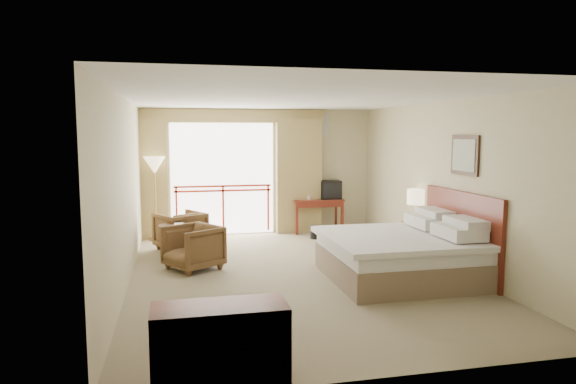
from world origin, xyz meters
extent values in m
plane|color=#7E7459|center=(0.00, 0.00, 0.00)|extent=(7.00, 7.00, 0.00)
plane|color=white|center=(0.00, 0.00, 2.70)|extent=(7.00, 7.00, 0.00)
plane|color=#C6BB8F|center=(0.00, 3.50, 1.35)|extent=(5.00, 0.00, 5.00)
plane|color=#C6BB8F|center=(0.00, -3.50, 1.35)|extent=(5.00, 0.00, 5.00)
plane|color=#C6BB8F|center=(-2.50, 0.00, 1.35)|extent=(0.00, 7.00, 7.00)
plane|color=#C6BB8F|center=(2.50, 0.00, 1.35)|extent=(0.00, 7.00, 7.00)
plane|color=white|center=(-0.80, 3.48, 1.20)|extent=(2.40, 0.00, 2.40)
cube|color=#AA240E|center=(-0.80, 3.46, 0.95)|extent=(2.09, 0.03, 0.04)
cube|color=#AA240E|center=(-0.80, 3.46, 1.05)|extent=(2.09, 0.03, 0.04)
cube|color=#AA240E|center=(-1.79, 3.46, 0.55)|extent=(0.04, 0.03, 1.00)
cube|color=#AA240E|center=(-0.80, 3.46, 0.55)|extent=(0.04, 0.03, 1.00)
cube|color=#AA240E|center=(0.19, 3.46, 0.55)|extent=(0.04, 0.03, 1.00)
cube|color=#937E4C|center=(-2.45, 3.35, 1.25)|extent=(1.00, 0.26, 2.50)
cube|color=#937E4C|center=(0.85, 3.35, 1.25)|extent=(1.00, 0.26, 2.50)
cube|color=#937E4C|center=(-0.80, 3.38, 2.55)|extent=(4.40, 0.22, 0.28)
cube|color=silver|center=(1.30, 3.47, 2.35)|extent=(0.50, 0.04, 0.50)
cube|color=brown|center=(1.45, -0.60, 0.20)|extent=(2.05, 2.00, 0.40)
cube|color=silver|center=(1.45, -0.60, 0.50)|extent=(2.01, 1.96, 0.22)
cube|color=silver|center=(1.40, -0.60, 0.63)|extent=(2.09, 2.06, 0.08)
cube|color=silver|center=(2.15, -1.05, 0.78)|extent=(0.50, 0.75, 0.18)
cube|color=silver|center=(2.15, -0.15, 0.78)|extent=(0.50, 0.75, 0.18)
cube|color=silver|center=(2.28, -1.05, 0.90)|extent=(0.40, 0.70, 0.14)
cube|color=silver|center=(2.28, -0.15, 0.90)|extent=(0.40, 0.70, 0.14)
cube|color=#591A11|center=(2.46, -0.60, 0.65)|extent=(0.06, 2.10, 1.30)
cube|color=black|center=(2.48, -0.60, 1.85)|extent=(0.03, 0.72, 0.60)
cube|color=silver|center=(2.46, -0.60, 1.85)|extent=(0.01, 0.60, 0.48)
cube|color=#591A11|center=(2.42, 0.78, 0.29)|extent=(0.44, 0.51, 0.58)
cylinder|color=tan|center=(2.42, 0.83, 0.62)|extent=(0.14, 0.14, 0.04)
cylinder|color=tan|center=(2.42, 0.83, 0.80)|extent=(0.03, 0.03, 0.35)
cylinder|color=#FFE5B2|center=(2.42, 0.83, 1.05)|extent=(0.33, 0.33, 0.27)
cube|color=black|center=(2.37, 0.63, 0.62)|extent=(0.23, 0.21, 0.09)
cube|color=#591A11|center=(1.26, 3.29, 0.71)|extent=(1.12, 0.54, 0.05)
cube|color=#591A11|center=(0.74, 3.06, 0.35)|extent=(0.06, 0.06, 0.69)
cube|color=#591A11|center=(1.77, 3.06, 0.35)|extent=(0.06, 0.06, 0.69)
cube|color=#591A11|center=(0.74, 3.52, 0.35)|extent=(0.06, 0.06, 0.69)
cube|color=#591A11|center=(1.77, 3.52, 0.35)|extent=(0.06, 0.06, 0.69)
cube|color=#591A11|center=(1.26, 3.52, 0.42)|extent=(1.03, 0.03, 0.51)
cube|color=#591A11|center=(1.26, 3.05, 0.64)|extent=(1.03, 0.03, 0.11)
cube|color=black|center=(1.56, 3.29, 0.93)|extent=(0.45, 0.35, 0.41)
cube|color=black|center=(1.56, 3.11, 0.93)|extent=(0.41, 0.02, 0.33)
cylinder|color=black|center=(0.91, 3.29, 0.87)|extent=(0.16, 0.16, 0.27)
cylinder|color=white|center=(1.06, 3.24, 0.78)|extent=(0.07, 0.07, 0.10)
cylinder|color=black|center=(1.02, 2.55, 0.14)|extent=(0.24, 0.24, 0.27)
imported|color=#4E3620|center=(-1.73, 2.10, 0.00)|extent=(1.06, 1.07, 0.72)
imported|color=#4E3620|center=(-1.55, 0.64, 0.00)|extent=(1.07, 1.06, 0.71)
cylinder|color=black|center=(-1.84, 1.43, 0.57)|extent=(0.54, 0.54, 0.04)
cylinder|color=black|center=(-1.84, 1.43, 0.29)|extent=(0.06, 0.06, 0.54)
cylinder|color=black|center=(-1.84, 1.43, 0.02)|extent=(0.39, 0.39, 0.03)
imported|color=white|center=(-1.84, 1.43, 0.60)|extent=(0.16, 0.22, 0.02)
cylinder|color=tan|center=(-2.21, 3.13, 0.01)|extent=(0.28, 0.28, 0.03)
cylinder|color=tan|center=(-2.21, 3.13, 0.75)|extent=(0.03, 0.03, 1.49)
cone|color=#FFE5B2|center=(-2.21, 3.13, 1.54)|extent=(0.44, 0.44, 0.35)
cube|color=#591A11|center=(-1.46, -3.42, 0.38)|extent=(1.13, 0.47, 0.75)
cube|color=black|center=(-1.46, -3.66, 0.38)|extent=(1.03, 0.02, 0.66)
camera|label=1|loc=(-1.79, -7.58, 2.17)|focal=32.00mm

